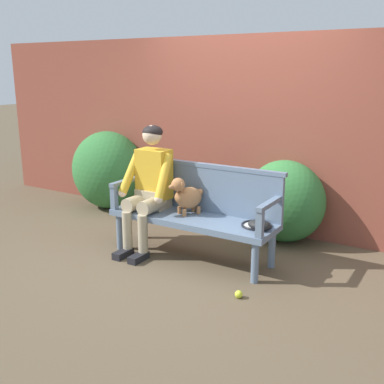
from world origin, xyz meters
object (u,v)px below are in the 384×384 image
(tennis_racket, at_px, (258,224))
(dog_on_bench, at_px, (186,196))
(person_seated, at_px, (149,184))
(garden_bench, at_px, (192,222))
(tennis_ball, at_px, (239,294))
(baseball_glove, at_px, (259,225))

(tennis_racket, bearing_deg, dog_on_bench, -175.65)
(person_seated, bearing_deg, garden_bench, 1.58)
(dog_on_bench, xyz_separation_m, tennis_ball, (0.87, -0.56, -0.60))
(garden_bench, xyz_separation_m, tennis_ball, (0.79, -0.54, -0.35))
(dog_on_bench, xyz_separation_m, baseball_glove, (0.82, -0.04, -0.15))
(dog_on_bench, height_order, baseball_glove, dog_on_bench)
(dog_on_bench, height_order, tennis_racket, dog_on_bench)
(tennis_ball, bearing_deg, person_seated, 158.06)
(person_seated, relative_size, tennis_ball, 19.87)
(person_seated, distance_m, baseball_glove, 1.26)
(tennis_racket, height_order, tennis_ball, tennis_racket)
(dog_on_bench, distance_m, baseball_glove, 0.83)
(tennis_ball, bearing_deg, garden_bench, 145.78)
(person_seated, distance_m, tennis_racket, 1.22)
(dog_on_bench, bearing_deg, tennis_racket, 4.35)
(baseball_glove, height_order, tennis_ball, baseball_glove)
(dog_on_bench, relative_size, tennis_ball, 5.86)
(tennis_racket, height_order, baseball_glove, baseball_glove)
(garden_bench, bearing_deg, tennis_ball, -34.22)
(dog_on_bench, distance_m, tennis_ball, 1.20)
(dog_on_bench, bearing_deg, person_seated, -174.27)
(garden_bench, height_order, dog_on_bench, dog_on_bench)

